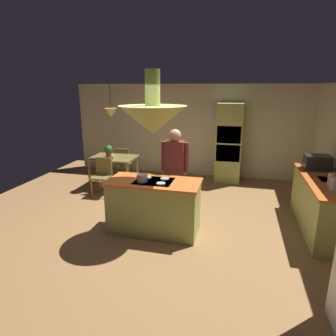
% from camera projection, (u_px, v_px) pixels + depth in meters
% --- Properties ---
extents(ground, '(8.16, 8.16, 0.00)m').
position_uv_depth(ground, '(158.00, 225.00, 5.35)').
color(ground, '#9E7042').
extents(wall_back, '(6.80, 0.10, 2.55)m').
position_uv_depth(wall_back, '(190.00, 130.00, 8.23)').
color(wall_back, beige).
rests_on(wall_back, ground).
extents(kitchen_island, '(1.59, 0.77, 0.95)m').
position_uv_depth(kitchen_island, '(154.00, 206.00, 5.03)').
color(kitchen_island, '#A8B259').
rests_on(kitchen_island, ground).
extents(counter_run_right, '(0.73, 2.16, 0.93)m').
position_uv_depth(counter_run_right, '(321.00, 204.00, 5.12)').
color(counter_run_right, '#A8B259').
rests_on(counter_run_right, ground).
extents(oven_tower, '(0.66, 0.62, 2.07)m').
position_uv_depth(oven_tower, '(229.00, 143.00, 7.66)').
color(oven_tower, '#A8B259').
rests_on(oven_tower, ground).
extents(dining_table, '(1.12, 0.83, 0.76)m').
position_uv_depth(dining_table, '(113.00, 161.00, 7.34)').
color(dining_table, olive).
rests_on(dining_table, ground).
extents(person_at_island, '(0.53, 0.23, 1.73)m').
position_uv_depth(person_at_island, '(175.00, 168.00, 5.45)').
color(person_at_island, tan).
rests_on(person_at_island, ground).
extents(range_hood, '(1.10, 1.10, 1.00)m').
position_uv_depth(range_hood, '(153.00, 118.00, 4.63)').
color(range_hood, '#A8B259').
extents(pendant_light_over_table, '(0.32, 0.32, 0.82)m').
position_uv_depth(pendant_light_over_table, '(111.00, 113.00, 7.02)').
color(pendant_light_over_table, '#E0B266').
extents(chair_facing_island, '(0.40, 0.40, 0.87)m').
position_uv_depth(chair_facing_island, '(102.00, 174.00, 6.79)').
color(chair_facing_island, olive).
rests_on(chair_facing_island, ground).
extents(chair_by_back_wall, '(0.40, 0.40, 0.87)m').
position_uv_depth(chair_by_back_wall, '(123.00, 161.00, 7.97)').
color(chair_by_back_wall, olive).
rests_on(chair_by_back_wall, ground).
extents(potted_plant_on_table, '(0.20, 0.20, 0.30)m').
position_uv_depth(potted_plant_on_table, '(109.00, 151.00, 7.26)').
color(potted_plant_on_table, '#99382D').
rests_on(potted_plant_on_table, dining_table).
extents(cup_on_table, '(0.07, 0.07, 0.09)m').
position_uv_depth(cup_on_table, '(113.00, 157.00, 7.09)').
color(cup_on_table, white).
rests_on(cup_on_table, dining_table).
extents(canister_flour, '(0.14, 0.14, 0.19)m').
position_uv_depth(canister_flour, '(335.00, 184.00, 4.48)').
color(canister_flour, silver).
rests_on(canister_flour, counter_run_right).
extents(canister_sugar, '(0.11, 0.11, 0.21)m').
position_uv_depth(canister_sugar, '(332.00, 180.00, 4.64)').
color(canister_sugar, '#E0B78C').
rests_on(canister_sugar, counter_run_right).
extents(microwave_on_counter, '(0.46, 0.36, 0.28)m').
position_uv_depth(microwave_on_counter, '(317.00, 162.00, 5.55)').
color(microwave_on_counter, '#232326').
rests_on(microwave_on_counter, counter_run_right).
extents(cooking_pot_on_cooktop, '(0.18, 0.18, 0.12)m').
position_uv_depth(cooking_pot_on_cooktop, '(142.00, 178.00, 4.80)').
color(cooking_pot_on_cooktop, '#B2B2B7').
rests_on(cooking_pot_on_cooktop, kitchen_island).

